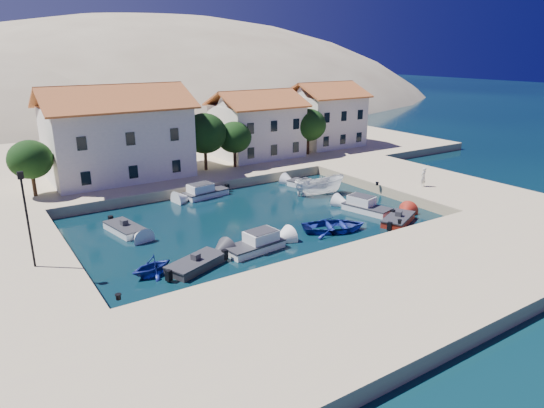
{
  "coord_description": "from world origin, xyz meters",
  "views": [
    {
      "loc": [
        -20.28,
        -23.9,
        14.26
      ],
      "look_at": [
        0.6,
        8.01,
        2.0
      ],
      "focal_mm": 32.0,
      "sensor_mm": 36.0,
      "label": 1
    }
  ],
  "objects": [
    {
      "name": "motorboat_red_se",
      "position": [
        10.16,
        2.86,
        0.29
      ],
      "size": [
        4.46,
        3.42,
        1.25
      ],
      "rotation": [
        0.0,
        0.0,
        0.45
      ],
      "color": "maroon",
      "rests_on": "ground"
    },
    {
      "name": "quay_north",
      "position": [
        2.0,
        38.0,
        0.5
      ],
      "size": [
        80.0,
        36.0,
        1.0
      ],
      "primitive_type": "cube",
      "color": "#C9B589",
      "rests_on": "ground"
    },
    {
      "name": "boat_east",
      "position": [
        9.8,
        13.24,
        0.0
      ],
      "size": [
        5.75,
        3.39,
        2.09
      ],
      "primitive_type": "imported",
      "rotation": [
        0.0,
        0.0,
        1.3
      ],
      "color": "white",
      "rests_on": "ground"
    },
    {
      "name": "lamppost",
      "position": [
        -17.5,
        8.0,
        4.75
      ],
      "size": [
        0.35,
        0.25,
        6.22
      ],
      "color": "black",
      "rests_on": "quay_west"
    },
    {
      "name": "hills",
      "position": [
        20.64,
        123.62,
        -23.4
      ],
      "size": [
        254.0,
        176.0,
        99.0
      ],
      "color": "gray",
      "rests_on": "ground"
    },
    {
      "name": "bollards",
      "position": [
        2.8,
        3.87,
        1.15
      ],
      "size": [
        29.36,
        9.56,
        0.3
      ],
      "color": "black",
      "rests_on": "ground"
    },
    {
      "name": "quay_east",
      "position": [
        20.5,
        10.0,
        0.5
      ],
      "size": [
        11.0,
        20.0,
        1.0
      ],
      "primitive_type": "cube",
      "color": "#C9B589",
      "rests_on": "ground"
    },
    {
      "name": "rowboat_west",
      "position": [
        -11.0,
        4.78,
        0.0
      ],
      "size": [
        3.35,
        3.06,
        1.51
      ],
      "primitive_type": "imported",
      "rotation": [
        0.0,
        0.0,
        -1.34
      ],
      "color": "navy",
      "rests_on": "ground"
    },
    {
      "name": "cabin_cruiser_north",
      "position": [
        -0.2,
        19.0,
        0.48
      ],
      "size": [
        4.78,
        2.57,
        1.6
      ],
      "rotation": [
        0.0,
        0.0,
        3.29
      ],
      "color": "white",
      "rests_on": "ground"
    },
    {
      "name": "trees",
      "position": [
        4.51,
        25.46,
        4.84
      ],
      "size": [
        37.3,
        5.3,
        6.45
      ],
      "color": "#382314",
      "rests_on": "quay_north"
    },
    {
      "name": "building_right",
      "position": [
        24.0,
        30.0,
        5.47
      ],
      "size": [
        9.45,
        8.4,
        8.8
      ],
      "color": "white",
      "rests_on": "quay_north"
    },
    {
      "name": "motorboat_white_west",
      "position": [
        -10.13,
        13.52,
        0.29
      ],
      "size": [
        2.54,
        4.38,
        1.25
      ],
      "rotation": [
        0.0,
        0.0,
        -1.39
      ],
      "color": "white",
      "rests_on": "ground"
    },
    {
      "name": "rowboat_south",
      "position": [
        4.39,
        4.48,
        0.0
      ],
      "size": [
        6.3,
        5.51,
        1.09
      ],
      "primitive_type": "imported",
      "rotation": [
        0.0,
        0.0,
        1.17
      ],
      "color": "navy",
      "rests_on": "ground"
    },
    {
      "name": "building_left",
      "position": [
        -6.0,
        28.0,
        5.94
      ],
      "size": [
        14.7,
        9.45,
        9.7
      ],
      "color": "white",
      "rests_on": "quay_north"
    },
    {
      "name": "pedestrian",
      "position": [
        18.2,
        7.17,
        1.97
      ],
      "size": [
        0.78,
        0.59,
        1.93
      ],
      "primitive_type": "imported",
      "rotation": [
        0.0,
        0.0,
        3.34
      ],
      "color": "silver",
      "rests_on": "quay_east"
    },
    {
      "name": "building_mid",
      "position": [
        12.0,
        29.0,
        5.22
      ],
      "size": [
        10.5,
        8.4,
        8.3
      ],
      "color": "white",
      "rests_on": "quay_north"
    },
    {
      "name": "motorboat_white_ne",
      "position": [
        10.31,
        16.26,
        0.29
      ],
      "size": [
        2.84,
        4.16,
        1.25
      ],
      "rotation": [
        0.0,
        0.0,
        1.87
      ],
      "color": "white",
      "rests_on": "ground"
    },
    {
      "name": "quay_west",
      "position": [
        -19.0,
        10.0,
        0.5
      ],
      "size": [
        8.0,
        20.0,
        1.0
      ],
      "primitive_type": "cube",
      "color": "#C9B589",
      "rests_on": "ground"
    },
    {
      "name": "cabin_cruiser_east",
      "position": [
        9.95,
        6.47,
        0.48
      ],
      "size": [
        2.85,
        4.75,
        1.6
      ],
      "rotation": [
        0.0,
        0.0,
        1.82
      ],
      "color": "white",
      "rests_on": "ground"
    },
    {
      "name": "cabin_cruiser_south",
      "position": [
        -3.26,
        4.46,
        0.48
      ],
      "size": [
        4.72,
        2.45,
        1.6
      ],
      "rotation": [
        0.0,
        0.0,
        0.12
      ],
      "color": "white",
      "rests_on": "ground"
    },
    {
      "name": "quay_south",
      "position": [
        0.0,
        -6.0,
        0.5
      ],
      "size": [
        52.0,
        12.0,
        1.0
      ],
      "primitive_type": "cube",
      "color": "#C9B589",
      "rests_on": "ground"
    },
    {
      "name": "motorboat_grey_sw",
      "position": [
        -8.13,
        4.12,
        0.29
      ],
      "size": [
        4.68,
        3.37,
        1.25
      ],
      "rotation": [
        0.0,
        0.0,
        0.39
      ],
      "color": "#303035",
      "rests_on": "ground"
    },
    {
      "name": "ground",
      "position": [
        0.0,
        0.0,
        0.0
      ],
      "size": [
        400.0,
        400.0,
        0.0
      ],
      "primitive_type": "plane",
      "color": "black",
      "rests_on": "ground"
    }
  ]
}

